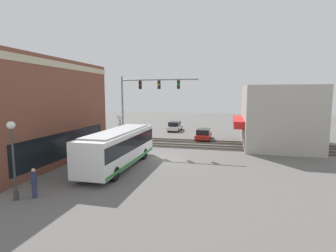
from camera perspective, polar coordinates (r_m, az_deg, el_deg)
ground_plane at (r=24.58m, az=-1.01°, el=-7.04°), size 120.00×120.00×0.00m
brick_building at (r=26.27m, az=-29.25°, el=2.75°), size 14.64×8.72×8.85m
shop_building at (r=33.61m, az=22.37°, el=2.12°), size 12.74×8.62×6.85m
city_bus at (r=21.77m, az=-10.62°, el=-4.47°), size 10.25×2.59×3.05m
traffic_signal_gantry at (r=29.19m, az=-5.28°, el=6.82°), size 0.42×8.71×7.90m
crossing_signal at (r=28.82m, az=-10.42°, el=-0.43°), size 1.41×1.18×3.81m
streetlamp at (r=16.92m, az=-30.67°, el=-5.16°), size 0.44×0.44×4.48m
rail_track_near at (r=30.28m, az=1.84°, el=-4.31°), size 2.60×60.00×0.15m
rail_track_far at (r=33.37m, az=2.95°, el=-3.26°), size 2.60×60.00×0.15m
parked_car_red at (r=34.64m, az=7.73°, el=-1.86°), size 4.50×1.82×1.43m
parked_car_white at (r=42.69m, az=1.51°, el=-0.09°), size 4.66×1.82×1.50m
pedestrian_at_crossing at (r=28.71m, az=-7.32°, el=-3.28°), size 0.34×0.34×1.71m
pedestrian_by_lamp at (r=17.19m, az=-27.14°, el=-10.96°), size 0.34×0.34×1.75m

